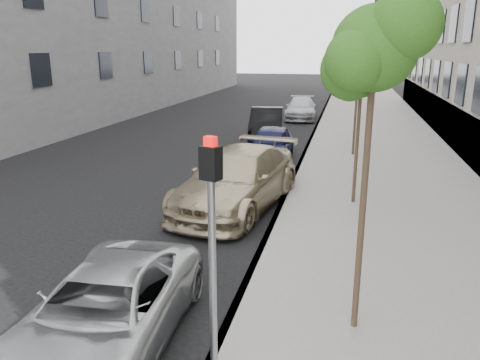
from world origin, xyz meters
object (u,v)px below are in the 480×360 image
(tree_far, at_px, (361,48))
(signal_pole, at_px, (212,233))
(sedan_rear, at_px, (301,108))
(minivan, at_px, (106,311))
(tree_mid, at_px, (363,74))
(sedan_blue, at_px, (271,144))
(tree_near, at_px, (377,50))
(suv, at_px, (237,179))
(sedan_black, at_px, (267,123))

(tree_far, distance_m, signal_pole, 14.88)
(tree_far, relative_size, sedan_rear, 1.09)
(minivan, bearing_deg, tree_mid, 61.08)
(sedan_rear, bearing_deg, sedan_blue, -93.76)
(tree_near, bearing_deg, tree_far, 90.00)
(minivan, distance_m, sedan_rear, 24.96)
(tree_near, height_order, sedan_rear, tree_near)
(tree_near, relative_size, tree_mid, 1.14)
(tree_near, height_order, suv, tree_near)
(minivan, bearing_deg, tree_far, 72.14)
(signal_pole, xyz_separation_m, minivan, (-1.81, 0.34, -1.57))
(suv, bearing_deg, sedan_blue, 99.51)
(tree_far, distance_m, sedan_rear, 11.85)
(tree_near, xyz_separation_m, sedan_black, (-4.36, 16.59, -3.69))
(tree_mid, distance_m, signal_pole, 8.46)
(tree_far, relative_size, suv, 0.89)
(tree_mid, height_order, tree_far, tree_far)
(tree_mid, bearing_deg, tree_near, -90.00)
(sedan_blue, xyz_separation_m, sedan_rear, (-0.00, 12.13, -0.03))
(signal_pole, distance_m, suv, 7.55)
(tree_mid, bearing_deg, suv, -166.75)
(tree_near, xyz_separation_m, signal_pole, (-1.93, -1.58, -2.25))
(tree_mid, bearing_deg, sedan_black, 113.39)
(minivan, height_order, sedan_rear, sedan_rear)
(signal_pole, distance_m, sedan_black, 18.39)
(tree_near, distance_m, minivan, 5.49)
(suv, height_order, sedan_rear, suv)
(sedan_rear, bearing_deg, tree_mid, -82.82)
(tree_mid, xyz_separation_m, minivan, (-3.73, -7.74, -3.16))
(minivan, distance_m, sedan_black, 17.84)
(minivan, bearing_deg, sedan_blue, 85.02)
(signal_pole, bearing_deg, sedan_blue, 115.47)
(tree_near, relative_size, sedan_blue, 1.23)
(tree_far, distance_m, sedan_black, 6.76)
(tree_near, bearing_deg, sedan_blue, 106.01)
(tree_far, xyz_separation_m, sedan_blue, (-3.33, -1.41, -3.77))
(sedan_blue, height_order, sedan_rear, sedan_blue)
(tree_far, relative_size, minivan, 1.13)
(sedan_black, relative_size, sedan_rear, 0.98)
(sedan_rear, bearing_deg, sedan_black, -102.03)
(tree_mid, height_order, signal_pole, tree_mid)
(tree_near, height_order, tree_mid, tree_near)
(tree_mid, height_order, suv, tree_mid)
(signal_pole, xyz_separation_m, sedan_black, (-2.44, 18.17, -1.44))
(tree_far, height_order, suv, tree_far)
(suv, bearing_deg, tree_near, -50.29)
(signal_pole, bearing_deg, tree_far, 101.88)
(suv, bearing_deg, signal_pole, -69.62)
(signal_pole, distance_m, minivan, 2.42)
(suv, bearing_deg, minivan, -83.83)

